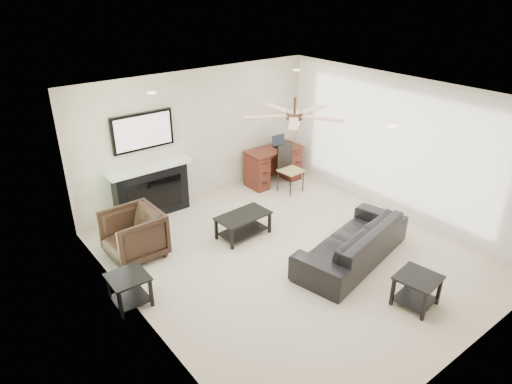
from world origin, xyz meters
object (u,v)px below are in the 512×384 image
Objects in this scene: coffee_table at (243,225)px; fireplace_unit at (149,167)px; desk at (273,166)px; armchair at (134,235)px; sofa at (352,242)px.

coffee_table is 1.97m from fireplace_unit.
desk reaches higher than coffee_table.
fireplace_unit reaches higher than armchair.
sofa is at bearing -107.06° from desk.
coffee_table is at bearing -142.61° from desk.
armchair is 0.94× the size of coffee_table.
fireplace_unit is at bearing 114.85° from coffee_table.
coffee_table is 0.47× the size of fireplace_unit.
armchair is 1.47m from fireplace_unit.
desk is (3.52, 0.84, -0.00)m from armchair.
desk is (2.67, -0.22, -0.57)m from fireplace_unit.
armchair is (-2.60, 2.15, 0.07)m from sofa.
armchair is at bearing 158.90° from coffee_table.
fireplace_unit is 2.74m from desk.
armchair is 0.44× the size of fireplace_unit.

